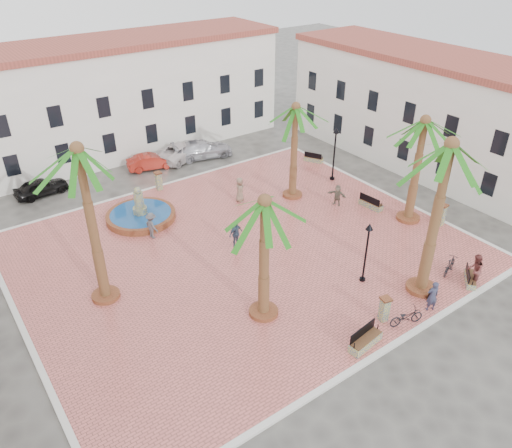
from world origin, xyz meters
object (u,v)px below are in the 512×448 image
object	(u,v)px
litter_bin	(432,295)
bollard_e	(441,214)
palm_ne	(295,118)
palm_sw	(264,216)
car_black	(41,187)
fountain	(141,215)
palm_nw	(80,166)
palm_e	(423,133)
car_red	(151,161)
lamppost_s	(367,243)
bench_s	(365,341)
bicycle_b	(450,265)
cyclist_a	(432,296)
pedestrian_east	(337,195)
bench_se	(470,279)
car_white	(183,151)
pedestrian_fountain_b	(236,234)
pedestrian_fountain_a	(240,190)
bollard_n	(159,181)
bench_ne	(313,159)
palm_s	(448,162)
pedestrian_north	(152,226)
bollard_se	(384,309)
car_silver	(203,149)
cyclist_b	(475,270)
bicycle_a	(406,317)

from	to	relation	value
litter_bin	bollard_e	bearing A→B (deg)	33.83
palm_ne	bollard_e	bearing A→B (deg)	-58.98
palm_sw	car_black	size ratio (longest dim) A/B	1.81
fountain	palm_nw	world-z (taller)	palm_nw
bollard_e	litter_bin	distance (m)	8.44
palm_e	car_red	distance (m)	21.69
palm_e	lamppost_s	xyz separation A→B (m)	(-7.54, -3.04, -3.65)
fountain	bench_s	world-z (taller)	fountain
palm_nw	bicycle_b	size ratio (longest dim) A/B	5.26
cyclist_a	pedestrian_east	bearing A→B (deg)	-87.95
bench_se	car_white	world-z (taller)	car_white
pedestrian_fountain_b	pedestrian_fountain_a	bearing A→B (deg)	40.90
bollard_n	car_red	bearing A→B (deg)	72.54
palm_ne	car_red	bearing A→B (deg)	120.23
palm_e	palm_ne	xyz separation A→B (m)	(-4.27, 7.28, -0.19)
bench_ne	lamppost_s	bearing A→B (deg)	120.24
palm_nw	palm_s	size ratio (longest dim) A/B	1.00
lamppost_s	pedestrian_east	xyz separation A→B (m)	(5.01, 7.40, -1.78)
car_black	car_red	bearing A→B (deg)	-98.24
pedestrian_north	cyclist_a	bearing A→B (deg)	-159.69
bollard_n	car_white	distance (m)	6.34
pedestrian_fountain_b	pedestrian_north	size ratio (longest dim) A/B	1.04
bollard_se	car_black	size ratio (longest dim) A/B	0.37
fountain	pedestrian_east	size ratio (longest dim) A/B	3.07
bench_ne	pedestrian_fountain_a	distance (m)	9.32
pedestrian_fountain_a	car_red	world-z (taller)	pedestrian_fountain_a
palm_nw	bollard_se	size ratio (longest dim) A/B	6.33
bollard_se	pedestrian_east	bearing A→B (deg)	57.52
bench_se	palm_ne	bearing A→B (deg)	56.39
bollard_n	pedestrian_fountain_a	size ratio (longest dim) A/B	0.78
bicycle_b	pedestrian_east	xyz separation A→B (m)	(0.42, 9.79, 0.25)
car_silver	palm_s	bearing A→B (deg)	-166.28
palm_s	palm_ne	xyz separation A→B (m)	(1.25, 12.77, -1.64)
bollard_n	car_black	size ratio (longest dim) A/B	0.37
fountain	bollard_n	size ratio (longest dim) A/B	3.27
bench_s	cyclist_b	distance (m)	8.37
palm_s	palm_nw	bearing A→B (deg)	146.62
pedestrian_fountain_b	car_red	world-z (taller)	pedestrian_fountain_b
bollard_n	bicycle_a	world-z (taller)	bollard_n
palm_e	car_black	world-z (taller)	palm_e
lamppost_s	palm_nw	bearing A→B (deg)	150.38
cyclist_b	pedestrian_north	size ratio (longest dim) A/B	1.10
pedestrian_north	pedestrian_fountain_a	bearing A→B (deg)	-93.61
palm_s	palm_e	distance (m)	7.92
palm_ne	car_silver	world-z (taller)	palm_ne
palm_ne	litter_bin	distance (m)	14.91
bench_se	bollard_e	world-z (taller)	bollard_e
bollard_se	cyclist_b	distance (m)	6.33
palm_nw	cyclist_a	xyz separation A→B (m)	(13.42, -10.85, -6.85)
car_black	car_red	size ratio (longest dim) A/B	0.99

